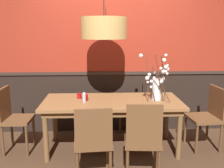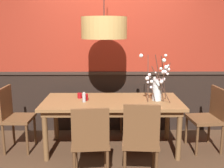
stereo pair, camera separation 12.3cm
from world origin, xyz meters
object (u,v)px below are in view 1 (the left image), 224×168
(chair_near_side_right, at_px, (143,138))
(candle_holder_nearer_edge, at_px, (79,96))
(chair_near_side_left, at_px, (93,140))
(vase_with_blossoms, at_px, (157,86))
(chair_head_west_end, at_px, (12,116))
(dining_table, at_px, (112,106))
(chair_head_east_end, at_px, (209,114))
(pendant_lamp, at_px, (104,28))
(candle_holder_nearer_center, at_px, (85,97))
(chair_far_side_right, at_px, (129,99))
(condiment_bottle, at_px, (84,98))

(chair_near_side_right, xyz_separation_m, candle_holder_nearer_edge, (-0.78, 0.96, 0.25))
(chair_near_side_left, xyz_separation_m, vase_with_blossoms, (0.88, 0.84, 0.43))
(chair_head_west_end, xyz_separation_m, candle_holder_nearer_edge, (0.93, 0.13, 0.24))
(dining_table, distance_m, chair_near_side_right, 0.90)
(chair_head_east_end, distance_m, pendant_lamp, 1.93)
(chair_near_side_left, bearing_deg, dining_table, 74.06)
(candle_holder_nearer_center, bearing_deg, chair_far_side_right, 49.97)
(candle_holder_nearer_center, xyz_separation_m, condiment_bottle, (-0.01, -0.10, 0.02))
(chair_head_west_end, distance_m, chair_near_side_right, 1.90)
(dining_table, height_order, chair_near_side_left, chair_near_side_left)
(chair_far_side_right, distance_m, chair_head_east_end, 1.37)
(vase_with_blossoms, bearing_deg, candle_holder_nearer_center, 178.36)
(dining_table, xyz_separation_m, candle_holder_nearer_edge, (-0.47, 0.12, 0.12))
(vase_with_blossoms, bearing_deg, chair_head_east_end, 0.14)
(chair_head_west_end, height_order, chair_head_east_end, chair_head_west_end)
(chair_near_side_left, relative_size, pendant_lamp, 0.83)
(chair_near_side_left, xyz_separation_m, candle_holder_nearer_edge, (-0.22, 0.98, 0.25))
(condiment_bottle, bearing_deg, pendant_lamp, 28.09)
(chair_near_side_left, relative_size, condiment_bottle, 6.52)
(chair_head_west_end, relative_size, pendant_lamp, 0.85)
(pendant_lamp, bearing_deg, condiment_bottle, -151.91)
(chair_near_side_right, bearing_deg, chair_near_side_left, -177.50)
(chair_head_west_end, bearing_deg, chair_near_side_right, -25.83)
(condiment_bottle, bearing_deg, chair_head_west_end, 175.63)
(chair_near_side_right, xyz_separation_m, vase_with_blossoms, (0.32, 0.82, 0.42))
(chair_head_east_end, distance_m, condiment_bottle, 1.80)
(chair_head_west_end, bearing_deg, chair_head_east_end, -0.17)
(chair_far_side_right, bearing_deg, chair_head_west_end, -153.56)
(chair_head_east_end, height_order, vase_with_blossoms, vase_with_blossoms)
(condiment_bottle, bearing_deg, vase_with_blossoms, 3.78)
(chair_head_east_end, xyz_separation_m, pendant_lamp, (-1.50, 0.08, 1.22))
(vase_with_blossoms, bearing_deg, candle_holder_nearer_edge, 172.74)
(chair_head_west_end, bearing_deg, pendant_lamp, 3.18)
(candle_holder_nearer_center, height_order, candle_holder_nearer_edge, candle_holder_nearer_center)
(vase_with_blossoms, xyz_separation_m, candle_holder_nearer_center, (-1.01, 0.03, -0.17))
(dining_table, bearing_deg, chair_head_east_end, -0.71)
(condiment_bottle, bearing_deg, chair_far_side_right, 52.62)
(candle_holder_nearer_edge, bearing_deg, dining_table, -14.47)
(candle_holder_nearer_center, height_order, pendant_lamp, pendant_lamp)
(dining_table, relative_size, candle_holder_nearer_center, 21.99)
(candle_holder_nearer_center, bearing_deg, vase_with_blossoms, -1.64)
(vase_with_blossoms, bearing_deg, condiment_bottle, -176.22)
(dining_table, height_order, chair_near_side_right, chair_near_side_right)
(chair_near_side_right, xyz_separation_m, chair_far_side_right, (0.02, 1.69, 0.01))
(chair_head_east_end, bearing_deg, chair_near_side_left, -152.79)
(chair_head_west_end, xyz_separation_m, chair_near_side_left, (1.15, -0.85, -0.01))
(candle_holder_nearer_center, relative_size, condiment_bottle, 0.63)
(chair_head_east_end, height_order, candle_holder_nearer_center, chair_head_east_end)
(chair_head_east_end, bearing_deg, vase_with_blossoms, -179.86)
(chair_far_side_right, xyz_separation_m, candle_holder_nearer_edge, (-0.80, -0.73, 0.25))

